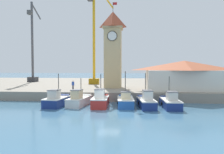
{
  "coord_description": "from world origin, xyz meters",
  "views": [
    {
      "loc": [
        2.55,
        -24.71,
        5.02
      ],
      "look_at": [
        -0.36,
        8.01,
        3.5
      ],
      "focal_mm": 35.0,
      "sensor_mm": 36.0,
      "label": 1
    }
  ],
  "objects_px": {
    "fishing_boat_left_outer": "(79,100)",
    "fishing_boat_center": "(146,102)",
    "warehouse_right": "(184,75)",
    "port_crane_far": "(33,51)",
    "fishing_boat_left_inner": "(100,101)",
    "fishing_boat_far_left": "(57,100)",
    "dock_worker_near_tower": "(73,85)",
    "port_crane_near": "(95,44)",
    "fishing_boat_mid_right": "(170,102)",
    "fishing_boat_mid_left": "(125,101)",
    "clock_tower": "(113,47)"
  },
  "relations": [
    {
      "from": "fishing_boat_mid_left",
      "to": "clock_tower",
      "type": "height_order",
      "value": "clock_tower"
    },
    {
      "from": "port_crane_far",
      "to": "fishing_boat_left_inner",
      "type": "bearing_deg",
      "value": -50.67
    },
    {
      "from": "port_crane_near",
      "to": "fishing_boat_mid_left",
      "type": "bearing_deg",
      "value": -69.28
    },
    {
      "from": "fishing_boat_mid_left",
      "to": "port_crane_near",
      "type": "bearing_deg",
      "value": 110.72
    },
    {
      "from": "warehouse_right",
      "to": "port_crane_near",
      "type": "height_order",
      "value": "port_crane_near"
    },
    {
      "from": "fishing_boat_mid_left",
      "to": "clock_tower",
      "type": "distance_m",
      "value": 13.81
    },
    {
      "from": "fishing_boat_center",
      "to": "fishing_boat_mid_right",
      "type": "xyz_separation_m",
      "value": [
        2.91,
        0.1,
        -0.03
      ]
    },
    {
      "from": "port_crane_near",
      "to": "port_crane_far",
      "type": "bearing_deg",
      "value": 161.2
    },
    {
      "from": "fishing_boat_left_inner",
      "to": "port_crane_far",
      "type": "height_order",
      "value": "port_crane_far"
    },
    {
      "from": "dock_worker_near_tower",
      "to": "clock_tower",
      "type": "bearing_deg",
      "value": 47.9
    },
    {
      "from": "fishing_boat_left_outer",
      "to": "fishing_boat_center",
      "type": "distance_m",
      "value": 8.67
    },
    {
      "from": "fishing_boat_mid_left",
      "to": "warehouse_right",
      "type": "bearing_deg",
      "value": 40.87
    },
    {
      "from": "fishing_boat_far_left",
      "to": "dock_worker_near_tower",
      "type": "relative_size",
      "value": 2.86
    },
    {
      "from": "port_crane_near",
      "to": "fishing_boat_center",
      "type": "bearing_deg",
      "value": -63.14
    },
    {
      "from": "fishing_boat_left_inner",
      "to": "fishing_boat_mid_left",
      "type": "height_order",
      "value": "fishing_boat_mid_left"
    },
    {
      "from": "fishing_boat_left_outer",
      "to": "clock_tower",
      "type": "distance_m",
      "value": 13.8
    },
    {
      "from": "clock_tower",
      "to": "fishing_boat_left_inner",
      "type": "bearing_deg",
      "value": -93.04
    },
    {
      "from": "clock_tower",
      "to": "port_crane_far",
      "type": "relative_size",
      "value": 0.77
    },
    {
      "from": "port_crane_far",
      "to": "fishing_boat_mid_left",
      "type": "bearing_deg",
      "value": -46.04
    },
    {
      "from": "fishing_boat_mid_left",
      "to": "port_crane_near",
      "type": "relative_size",
      "value": 0.22
    },
    {
      "from": "fishing_boat_center",
      "to": "port_crane_far",
      "type": "distance_m",
      "value": 36.84
    },
    {
      "from": "fishing_boat_left_inner",
      "to": "fishing_boat_far_left",
      "type": "bearing_deg",
      "value": -179.25
    },
    {
      "from": "fishing_boat_mid_right",
      "to": "clock_tower",
      "type": "xyz_separation_m",
      "value": [
        -8.05,
        11.41,
        7.77
      ]
    },
    {
      "from": "fishing_boat_left_outer",
      "to": "fishing_boat_left_inner",
      "type": "xyz_separation_m",
      "value": [
        2.9,
        -0.74,
        0.08
      ]
    },
    {
      "from": "fishing_boat_left_outer",
      "to": "fishing_boat_mid_right",
      "type": "xyz_separation_m",
      "value": [
        11.56,
        -0.56,
        -0.01
      ]
    },
    {
      "from": "fishing_boat_mid_right",
      "to": "warehouse_right",
      "type": "distance_m",
      "value": 9.38
    },
    {
      "from": "fishing_boat_mid_left",
      "to": "fishing_boat_mid_right",
      "type": "height_order",
      "value": "fishing_boat_mid_left"
    },
    {
      "from": "fishing_boat_center",
      "to": "fishing_boat_mid_right",
      "type": "distance_m",
      "value": 2.92
    },
    {
      "from": "port_crane_near",
      "to": "clock_tower",
      "type": "bearing_deg",
      "value": -59.11
    },
    {
      "from": "fishing_boat_center",
      "to": "fishing_boat_left_outer",
      "type": "bearing_deg",
      "value": 175.64
    },
    {
      "from": "fishing_boat_left_outer",
      "to": "port_crane_far",
      "type": "height_order",
      "value": "port_crane_far"
    },
    {
      "from": "warehouse_right",
      "to": "port_crane_near",
      "type": "xyz_separation_m",
      "value": [
        -16.17,
        10.91,
        6.09
      ]
    },
    {
      "from": "fishing_boat_mid_left",
      "to": "fishing_boat_center",
      "type": "bearing_deg",
      "value": -8.4
    },
    {
      "from": "fishing_boat_far_left",
      "to": "fishing_boat_left_inner",
      "type": "xyz_separation_m",
      "value": [
        5.62,
        0.07,
        0.04
      ]
    },
    {
      "from": "fishing_boat_far_left",
      "to": "fishing_boat_mid_right",
      "type": "distance_m",
      "value": 14.29
    },
    {
      "from": "fishing_boat_mid_left",
      "to": "port_crane_far",
      "type": "height_order",
      "value": "port_crane_far"
    },
    {
      "from": "warehouse_right",
      "to": "dock_worker_near_tower",
      "type": "bearing_deg",
      "value": -170.44
    },
    {
      "from": "fishing_boat_far_left",
      "to": "clock_tower",
      "type": "distance_m",
      "value": 15.32
    },
    {
      "from": "warehouse_right",
      "to": "clock_tower",
      "type": "bearing_deg",
      "value": 164.21
    },
    {
      "from": "warehouse_right",
      "to": "port_crane_far",
      "type": "height_order",
      "value": "port_crane_far"
    },
    {
      "from": "fishing_boat_center",
      "to": "port_crane_near",
      "type": "xyz_separation_m",
      "value": [
        -9.7,
        19.14,
        9.08
      ]
    },
    {
      "from": "fishing_boat_left_outer",
      "to": "fishing_boat_mid_left",
      "type": "bearing_deg",
      "value": -2.6
    },
    {
      "from": "fishing_boat_left_outer",
      "to": "fishing_boat_far_left",
      "type": "bearing_deg",
      "value": -163.37
    },
    {
      "from": "fishing_boat_mid_right",
      "to": "port_crane_far",
      "type": "distance_m",
      "value": 38.9
    },
    {
      "from": "warehouse_right",
      "to": "port_crane_far",
      "type": "distance_m",
      "value": 36.84
    },
    {
      "from": "fishing_boat_mid_right",
      "to": "port_crane_near",
      "type": "distance_m",
      "value": 24.59
    },
    {
      "from": "fishing_boat_left_inner",
      "to": "fishing_boat_mid_right",
      "type": "distance_m",
      "value": 8.66
    },
    {
      "from": "fishing_boat_mid_left",
      "to": "dock_worker_near_tower",
      "type": "height_order",
      "value": "fishing_boat_mid_left"
    },
    {
      "from": "fishing_boat_left_outer",
      "to": "port_crane_near",
      "type": "height_order",
      "value": "port_crane_near"
    },
    {
      "from": "fishing_boat_left_inner",
      "to": "port_crane_far",
      "type": "bearing_deg",
      "value": 129.33
    }
  ]
}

